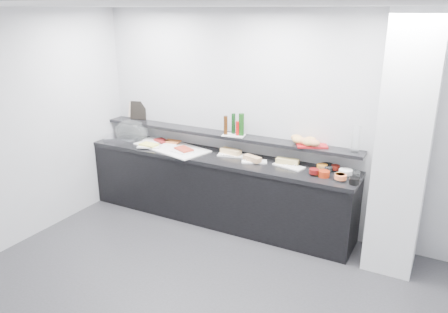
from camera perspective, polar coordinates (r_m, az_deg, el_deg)
The scene contains 56 objects.
ground at distance 4.38m, azimuth -4.00°, elevation -19.02°, with size 5.00×5.00×0.00m, color #2D2D30.
back_wall at distance 5.42m, azimuth 6.98°, elevation 4.43°, with size 5.00×0.02×2.70m, color #ACAEB3.
ceiling at distance 3.46m, azimuth -5.06°, elevation 19.07°, with size 5.00×5.00×0.00m, color white.
column at distance 4.76m, azimuth 22.40°, elevation 1.11°, with size 0.50×0.50×2.70m, color white.
buffet_cabinet at distance 5.74m, azimuth -1.02°, elevation -4.35°, with size 3.60×0.60×0.85m, color black.
counter_top at distance 5.58m, azimuth -1.05°, elevation -0.10°, with size 3.62×0.62×0.05m, color black.
wall_shelf at distance 5.65m, azimuth -0.20°, elevation 2.86°, with size 3.60×0.25×0.04m, color black.
cloche_base at distance 6.44m, azimuth -13.13°, elevation 2.43°, with size 0.45×0.30×0.04m, color silver.
cloche_dome at distance 6.33m, azimuth -11.99°, elevation 3.20°, with size 0.50×0.33×0.34m, color silver.
linen_runner at distance 5.91m, azimuth -6.86°, elevation 1.18°, with size 1.04×0.49×0.01m, color silver.
platter_meat_a at distance 6.22m, azimuth -9.03°, elevation 2.14°, with size 0.29×0.19×0.01m, color white.
food_meat_a at distance 6.12m, azimuth -8.16°, elevation 2.08°, with size 0.21×0.14×0.02m, color maroon.
platter_salmon at distance 6.06m, azimuth -7.30°, elevation 1.76°, with size 0.27×0.18×0.01m, color white.
food_salmon at distance 6.06m, azimuth -6.77°, elevation 1.97°, with size 0.22×0.14×0.02m, color orange.
platter_cheese at distance 5.96m, azimuth -9.66°, elevation 1.37°, with size 0.31×0.21×0.01m, color silver.
food_cheese at distance 5.97m, azimuth -9.78°, elevation 1.55°, with size 0.24×0.15×0.02m, color #F7F160.
platter_meat_b at distance 5.68m, azimuth -5.60°, elevation 0.68°, with size 0.26×0.18×0.01m, color white.
food_meat_b at distance 5.71m, azimuth -5.27°, elevation 0.97°, with size 0.24×0.15×0.02m, color maroon.
sandwich_plate_left at distance 5.56m, azimuth 1.13°, elevation 0.20°, with size 0.37×0.16×0.01m, color white.
sandwich_food_left at distance 5.59m, azimuth 0.89°, elevation 0.70°, with size 0.27×0.11×0.06m, color #E1B576.
tongs_left at distance 5.50m, azimuth 0.48°, elevation 0.11°, with size 0.01×0.01×0.16m, color #B8B9BF.
sandwich_plate_mid at distance 5.34m, azimuth 3.98°, elevation -0.65°, with size 0.31×0.13×0.01m, color white.
sandwich_food_mid at distance 5.33m, azimuth 3.70°, elevation -0.26°, with size 0.23×0.09×0.06m, color tan.
tongs_mid at distance 5.34m, azimuth 2.94°, elevation -0.49°, with size 0.01×0.01×0.16m, color #B7B9BE.
sandwich_plate_right at distance 5.23m, azimuth 8.48°, elevation -1.23°, with size 0.37×0.16×0.01m, color white.
sandwich_food_right at distance 5.28m, azimuth 8.28°, elevation -0.61°, with size 0.27×0.10×0.06m, color tan.
tongs_right at distance 5.22m, azimuth 8.66°, elevation -1.16°, with size 0.01×0.01×0.16m, color silver.
bowl_glass_fruit at distance 5.15m, azimuth 13.12°, elevation -1.54°, with size 0.16×0.16×0.07m, color white.
fill_glass_fruit at distance 5.17m, azimuth 12.70°, elevation -1.28°, with size 0.12×0.12×0.05m, color #C8721B.
bowl_black_jam at distance 5.19m, azimuth 13.28°, elevation -1.37°, with size 0.16×0.16×0.07m, color black.
fill_black_jam at distance 5.18m, azimuth 14.36°, elevation -1.37°, with size 0.10×0.10×0.05m, color #63150E.
bowl_glass_cream at distance 5.06m, azimuth 16.46°, elevation -2.20°, with size 0.16×0.16×0.07m, color silver.
fill_glass_cream at distance 5.07m, azimuth 15.61°, elevation -1.94°, with size 0.15×0.15×0.05m, color white.
bowl_red_jam at distance 4.98m, azimuth 12.93°, elevation -2.23°, with size 0.12×0.12×0.07m, color maroon.
fill_red_jam at distance 5.00m, azimuth 11.68°, elevation -1.90°, with size 0.11×0.11×0.05m, color #560C0C.
bowl_glass_salmon at distance 4.93m, azimuth 14.97°, elevation -2.62°, with size 0.15×0.15×0.07m, color white.
fill_glass_salmon at distance 4.90m, azimuth 14.99°, elevation -2.58°, with size 0.13×0.13×0.05m, color #FE743E.
bowl_black_fruit at distance 4.86m, azimuth 16.67°, elevation -3.09°, with size 0.11×0.11×0.07m, color black.
fill_black_fruit at distance 4.92m, azimuth 14.91°, elevation -2.49°, with size 0.11×0.11×0.05m, color orange.
framed_print at distance 6.48m, azimuth -11.14°, elevation 5.94°, with size 0.24×0.02×0.26m, color black.
print_art at distance 6.52m, azimuth -11.64°, elevation 5.99°, with size 0.19×0.00×0.22m, color beige.
condiment_tray at distance 5.54m, azimuth 1.27°, elevation 2.81°, with size 0.28×0.17×0.01m, color white.
bottle_green_a at distance 5.56m, azimuth 1.24°, elevation 4.33°, with size 0.05×0.05×0.26m, color black.
bottle_brown at distance 5.52m, azimuth 0.21°, elevation 4.11°, with size 0.05×0.05×0.24m, color #381D0A.
bottle_green_b at distance 5.48m, azimuth 2.28°, elevation 4.20°, with size 0.07×0.07×0.28m, color #113B10.
bottle_hot at distance 5.49m, azimuth 1.79°, elevation 3.71°, with size 0.05×0.05×0.18m, color #AE0E0C.
shaker_salt at distance 5.55m, azimuth 2.45°, elevation 3.28°, with size 0.04×0.04×0.07m, color white.
shaker_pepper at distance 5.50m, azimuth 2.15°, elevation 3.14°, with size 0.03×0.03×0.07m, color silver.
bread_tray at distance 5.23m, azimuth 11.39°, elevation 1.51°, with size 0.35×0.24×0.02m, color #A01116.
bread_roll_nw at distance 5.29m, azimuth 9.51°, elevation 2.41°, with size 0.16×0.10×0.08m, color tan.
bread_roll_ne at distance 5.24m, azimuth 11.21°, elevation 2.14°, with size 0.14×0.09×0.08m, color tan.
bread_roll_sw at distance 5.21m, azimuth 9.70°, elevation 2.12°, with size 0.15×0.10×0.08m, color tan.
bread_roll_s at distance 5.13m, azimuth 10.79°, elevation 1.80°, with size 0.13×0.08×0.08m, color #B58445.
bread_roll_se at distance 5.13m, azimuth 11.59°, elevation 1.75°, with size 0.16×0.10×0.08m, color #C57A4B.
bread_roll_midw at distance 5.18m, azimuth 10.45°, elevation 2.00°, with size 0.14×0.09×0.08m, color #C8804C.
carafe at distance 5.08m, azimuth 16.82°, elevation 2.19°, with size 0.10×0.10×0.30m, color white.
Camera 1 is at (1.88, -2.90, 2.68)m, focal length 35.00 mm.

